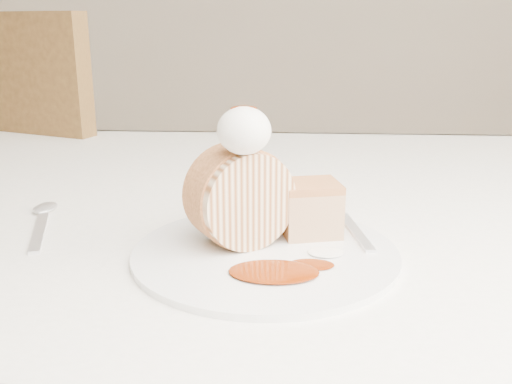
{
  "coord_description": "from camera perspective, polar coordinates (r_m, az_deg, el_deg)",
  "views": [
    {
      "loc": [
        0.07,
        -0.55,
        0.98
      ],
      "look_at": [
        0.04,
        -0.01,
        0.81
      ],
      "focal_mm": 40.0,
      "sensor_mm": 36.0,
      "label": 1
    }
  ],
  "objects": [
    {
      "name": "cake_chunk",
      "position": [
        0.61,
        5.45,
        -1.96
      ],
      "size": [
        0.07,
        0.07,
        0.05
      ],
      "primitive_type": "cube",
      "rotation": [
        0.0,
        0.0,
        0.23
      ],
      "color": "#D1884F",
      "rests_on": "plate"
    },
    {
      "name": "caramel_drizzle",
      "position": [
        0.54,
        -1.23,
        8.94
      ],
      "size": [
        0.03,
        0.02,
        0.01
      ],
      "primitive_type": "ellipsoid",
      "color": "#6E2104",
      "rests_on": "whipped_cream"
    },
    {
      "name": "spoon",
      "position": [
        0.68,
        -20.85,
        -3.74
      ],
      "size": [
        0.07,
        0.16,
        0.0
      ],
      "primitive_type": "cube",
      "rotation": [
        0.0,
        0.0,
        0.33
      ],
      "color": "silver",
      "rests_on": "table"
    },
    {
      "name": "plate",
      "position": [
        0.58,
        0.93,
        -6.11
      ],
      "size": [
        0.32,
        0.32,
        0.01
      ],
      "primitive_type": "cylinder",
      "rotation": [
        0.0,
        0.0,
        0.23
      ],
      "color": "white",
      "rests_on": "table"
    },
    {
      "name": "roulade_slice",
      "position": [
        0.58,
        -1.57,
        -0.51
      ],
      "size": [
        0.11,
        0.1,
        0.1
      ],
      "primitive_type": "cylinder",
      "rotation": [
        1.57,
        0.0,
        0.58
      ],
      "color": "beige",
      "rests_on": "plate"
    },
    {
      "name": "whipped_cream",
      "position": [
        0.54,
        -1.2,
        6.15
      ],
      "size": [
        0.05,
        0.05,
        0.05
      ],
      "primitive_type": "ellipsoid",
      "color": "white",
      "rests_on": "roulade_slice"
    },
    {
      "name": "caramel_pool",
      "position": [
        0.52,
        1.79,
        -7.94
      ],
      "size": [
        0.09,
        0.07,
        0.0
      ],
      "primitive_type": null,
      "rotation": [
        0.0,
        0.0,
        0.23
      ],
      "color": "#6E2104",
      "rests_on": "plate"
    },
    {
      "name": "fork",
      "position": [
        0.63,
        9.94,
        -3.91
      ],
      "size": [
        0.05,
        0.16,
        0.0
      ],
      "primitive_type": "cube",
      "rotation": [
        0.0,
        0.0,
        0.16
      ],
      "color": "silver",
      "rests_on": "plate"
    },
    {
      "name": "table",
      "position": [
        0.82,
        -1.68,
        -6.12
      ],
      "size": [
        1.4,
        0.9,
        0.75
      ],
      "color": "white",
      "rests_on": "ground"
    },
    {
      "name": "chair_far",
      "position": [
        1.49,
        -19.8,
        -0.18
      ],
      "size": [
        0.6,
        0.6,
        1.0
      ],
      "rotation": [
        0.0,
        0.0,
        2.79
      ],
      "color": "brown",
      "rests_on": "ground"
    }
  ]
}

